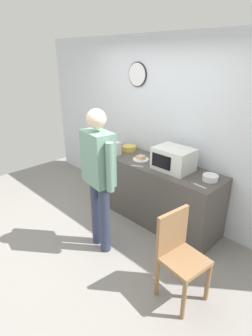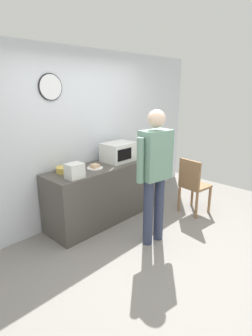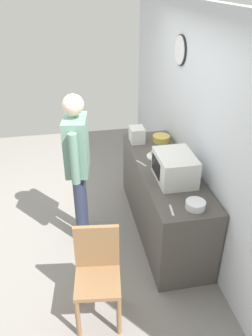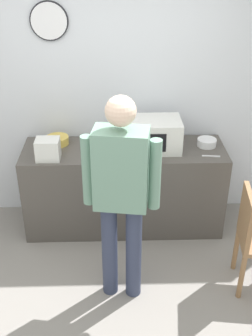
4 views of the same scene
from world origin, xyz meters
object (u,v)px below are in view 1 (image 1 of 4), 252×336
object	(u,v)px
salad_bowl	(129,148)
toaster	(112,148)
fork_utensil	(200,186)
sandwich_plate	(141,159)
cereal_bowl	(210,178)
person_standing	(99,172)
microwave	(174,159)
wooden_chair	(179,252)
spoon_utensil	(137,166)

from	to	relation	value
salad_bowl	toaster	xyz separation A→B (m)	(-0.05, -0.32, 0.06)
toaster	fork_utensil	distance (m)	1.54
sandwich_plate	fork_utensil	bearing A→B (deg)	-7.57
sandwich_plate	cereal_bowl	bearing A→B (deg)	4.79
sandwich_plate	person_standing	xyz separation A→B (m)	(0.20, -0.95, 0.14)
sandwich_plate	salad_bowl	bearing A→B (deg)	156.96
microwave	sandwich_plate	size ratio (longest dim) A/B	2.12
wooden_chair	cereal_bowl	bearing A→B (deg)	104.82
wooden_chair	spoon_utensil	bearing A→B (deg)	150.81
cereal_bowl	wooden_chair	bearing A→B (deg)	-75.18
cereal_bowl	toaster	xyz separation A→B (m)	(-1.53, -0.23, 0.06)
microwave	toaster	xyz separation A→B (m)	(-1.01, -0.19, -0.05)
salad_bowl	person_standing	world-z (taller)	person_standing
salad_bowl	spoon_utensil	world-z (taller)	salad_bowl
microwave	fork_utensil	bearing A→B (deg)	-19.91
salad_bowl	person_standing	xyz separation A→B (m)	(0.62, -1.13, 0.12)
toaster	person_standing	distance (m)	1.05
toaster	spoon_utensil	xyz separation A→B (m)	(0.60, -0.07, -0.10)
spoon_utensil	wooden_chair	xyz separation A→B (m)	(1.19, -0.67, -0.37)
fork_utensil	spoon_utensil	world-z (taller)	same
salad_bowl	fork_utensil	distance (m)	1.52
microwave	toaster	size ratio (longest dim) A/B	2.27
sandwich_plate	wooden_chair	bearing A→B (deg)	-33.65
microwave	wooden_chair	world-z (taller)	microwave
toaster	wooden_chair	bearing A→B (deg)	-22.49
salad_bowl	spoon_utensil	distance (m)	0.68
cereal_bowl	spoon_utensil	world-z (taller)	cereal_bowl
salad_bowl	spoon_utensil	xyz separation A→B (m)	(0.55, -0.39, -0.04)
person_standing	cereal_bowl	bearing A→B (deg)	50.19
person_standing	wooden_chair	bearing A→B (deg)	3.51
toaster	spoon_utensil	size ratio (longest dim) A/B	1.29
fork_utensil	person_standing	xyz separation A→B (m)	(-0.87, -0.81, 0.16)
sandwich_plate	fork_utensil	distance (m)	1.08
salad_bowl	toaster	distance (m)	0.33
spoon_utensil	sandwich_plate	bearing A→B (deg)	121.66
sandwich_plate	wooden_chair	size ratio (longest dim) A/B	0.25
salad_bowl	wooden_chair	distance (m)	2.08
wooden_chair	salad_bowl	bearing A→B (deg)	148.69
spoon_utensil	person_standing	bearing A→B (deg)	-84.76
toaster	person_standing	size ratio (longest dim) A/B	0.12
salad_bowl	cereal_bowl	size ratio (longest dim) A/B	1.20
fork_utensil	toaster	bearing A→B (deg)	-180.00
sandwich_plate	spoon_utensil	size ratio (longest dim) A/B	1.39
toaster	salad_bowl	bearing A→B (deg)	81.75
spoon_utensil	person_standing	xyz separation A→B (m)	(0.07, -0.74, 0.16)
microwave	toaster	distance (m)	1.03
microwave	toaster	world-z (taller)	microwave
cereal_bowl	toaster	world-z (taller)	toaster
microwave	wooden_chair	distance (m)	1.32
salad_bowl	wooden_chair	world-z (taller)	salad_bowl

